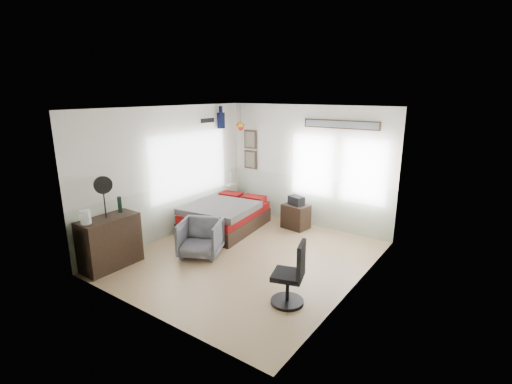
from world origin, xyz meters
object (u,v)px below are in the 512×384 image
dresser (110,242)px  task_chair (291,279)px  bed (225,216)px  nightstand (296,216)px  armchair (201,238)px

dresser → task_chair: bearing=13.6°
dresser → task_chair: (3.17, 0.77, -0.06)m
bed → nightstand: size_ratio=3.80×
dresser → nightstand: dresser is taller
bed → armchair: (0.52, -1.33, 0.04)m
dresser → task_chair: size_ratio=1.04×
armchair → nightstand: armchair is taller
nightstand → armchair: bearing=-101.7°
bed → dresser: dresser is taller
bed → armchair: size_ratio=2.74×
bed → armchair: bearing=-76.0°
dresser → bed: bearing=80.3°
armchair → dresser: bearing=-153.3°
armchair → task_chair: bearing=-37.5°
nightstand → task_chair: bearing=-55.7°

